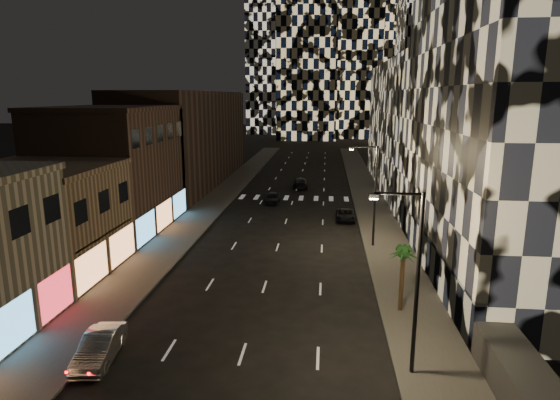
% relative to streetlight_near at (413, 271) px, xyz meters
% --- Properties ---
extents(sidewalk_left, '(4.00, 120.00, 0.15)m').
position_rel_streetlight_near_xyz_m(sidewalk_left, '(-18.35, 40.00, -5.28)').
color(sidewalk_left, '#47443F').
rests_on(sidewalk_left, ground).
extents(sidewalk_right, '(4.00, 120.00, 0.15)m').
position_rel_streetlight_near_xyz_m(sidewalk_right, '(1.65, 40.00, -5.28)').
color(sidewalk_right, '#47443F').
rests_on(sidewalk_right, ground).
extents(curb_left, '(0.20, 120.00, 0.15)m').
position_rel_streetlight_near_xyz_m(curb_left, '(-16.25, 40.00, -5.28)').
color(curb_left, '#4C4C47').
rests_on(curb_left, ground).
extents(curb_right, '(0.20, 120.00, 0.15)m').
position_rel_streetlight_near_xyz_m(curb_right, '(-0.45, 40.00, -5.28)').
color(curb_right, '#4C4C47').
rests_on(curb_right, ground).
extents(retail_tan, '(10.00, 10.00, 8.00)m').
position_rel_streetlight_near_xyz_m(retail_tan, '(-25.35, 11.00, -1.35)').
color(retail_tan, '#83684E').
rests_on(retail_tan, ground).
extents(retail_brown, '(10.00, 15.00, 12.00)m').
position_rel_streetlight_near_xyz_m(retail_brown, '(-25.35, 23.50, 0.65)').
color(retail_brown, '#483329').
rests_on(retail_brown, ground).
extents(retail_filler_left, '(10.00, 40.00, 14.00)m').
position_rel_streetlight_near_xyz_m(retail_filler_left, '(-25.35, 50.00, 1.65)').
color(retail_filler_left, '#483329').
rests_on(retail_filler_left, ground).
extents(midrise_right, '(16.00, 25.00, 22.00)m').
position_rel_streetlight_near_xyz_m(midrise_right, '(11.65, 14.50, 5.65)').
color(midrise_right, '#232326').
rests_on(midrise_right, ground).
extents(midrise_base, '(0.60, 25.00, 3.00)m').
position_rel_streetlight_near_xyz_m(midrise_base, '(3.95, 14.50, -3.85)').
color(midrise_base, '#383838').
rests_on(midrise_base, ground).
extents(plinth_right, '(2.00, 8.00, 2.00)m').
position_rel_streetlight_near_xyz_m(plinth_right, '(4.65, -2.00, -4.35)').
color(plinth_right, '#383838').
rests_on(plinth_right, ground).
extents(midrise_filler_right, '(16.00, 40.00, 18.00)m').
position_rel_streetlight_near_xyz_m(midrise_filler_right, '(11.65, 47.00, 3.65)').
color(midrise_filler_right, '#232326').
rests_on(midrise_filler_right, ground).
extents(streetlight_near, '(2.55, 0.25, 9.00)m').
position_rel_streetlight_near_xyz_m(streetlight_near, '(0.00, 0.00, 0.00)').
color(streetlight_near, black).
rests_on(streetlight_near, sidewalk_right).
extents(streetlight_far, '(2.55, 0.25, 9.00)m').
position_rel_streetlight_near_xyz_m(streetlight_far, '(0.00, 20.00, 0.00)').
color(streetlight_far, black).
rests_on(streetlight_far, sidewalk_right).
extents(car_silver_parked, '(2.08, 4.62, 1.47)m').
position_rel_streetlight_near_xyz_m(car_silver_parked, '(-15.55, -0.31, -4.62)').
color(car_silver_parked, gray).
rests_on(car_silver_parked, ground).
extents(car_dark_midlane, '(1.78, 4.13, 1.39)m').
position_rel_streetlight_near_xyz_m(car_dark_midlane, '(-10.84, 36.71, -4.66)').
color(car_dark_midlane, black).
rests_on(car_dark_midlane, ground).
extents(car_dark_oncoming, '(2.34, 5.24, 1.49)m').
position_rel_streetlight_near_xyz_m(car_dark_oncoming, '(-7.85, 47.28, -4.61)').
color(car_dark_oncoming, black).
rests_on(car_dark_oncoming, ground).
extents(car_dark_rightlane, '(2.01, 4.35, 1.21)m').
position_rel_streetlight_near_xyz_m(car_dark_rightlane, '(-1.90, 28.94, -4.75)').
color(car_dark_rightlane, black).
rests_on(car_dark_rightlane, ground).
extents(palm_tree, '(2.16, 2.15, 4.24)m').
position_rel_streetlight_near_xyz_m(palm_tree, '(0.72, 6.87, -1.70)').
color(palm_tree, '#47331E').
rests_on(palm_tree, sidewalk_right).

